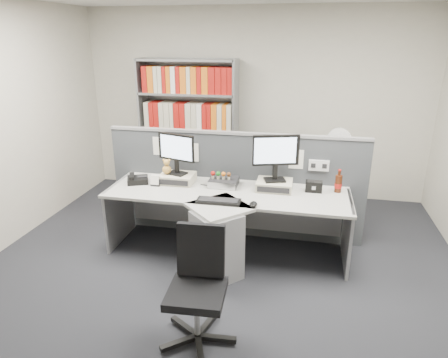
% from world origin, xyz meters
% --- Properties ---
extents(ground, '(5.50, 5.50, 0.00)m').
position_xyz_m(ground, '(0.00, 0.00, 0.00)').
color(ground, '#28292F').
rests_on(ground, ground).
extents(room_shell, '(5.04, 5.54, 2.72)m').
position_xyz_m(room_shell, '(0.00, 0.00, 1.79)').
color(room_shell, beige).
rests_on(room_shell, ground).
extents(partition, '(3.00, 0.08, 1.27)m').
position_xyz_m(partition, '(0.00, 1.25, 0.65)').
color(partition, '#3F4247').
rests_on(partition, ground).
extents(desk, '(2.60, 1.20, 0.72)m').
position_xyz_m(desk, '(0.00, 0.60, 0.46)').
color(desk, '#ADACA6').
rests_on(desk, ground).
extents(monitor_riser_left, '(0.38, 0.31, 0.10)m').
position_xyz_m(monitor_riser_left, '(-0.61, 0.98, 0.77)').
color(monitor_riser_left, '#BEB89E').
rests_on(monitor_riser_left, desk).
extents(monitor_riser_right, '(0.38, 0.31, 0.10)m').
position_xyz_m(monitor_riser_right, '(0.49, 0.98, 0.77)').
color(monitor_riser_right, '#BEB89E').
rests_on(monitor_riser_right, desk).
extents(monitor_left, '(0.44, 0.20, 0.46)m').
position_xyz_m(monitor_left, '(-0.61, 0.98, 1.10)').
color(monitor_left, black).
rests_on(monitor_left, monitor_riser_left).
extents(monitor_right, '(0.48, 0.22, 0.50)m').
position_xyz_m(monitor_right, '(0.49, 0.98, 1.12)').
color(monitor_right, black).
rests_on(monitor_right, monitor_riser_right).
extents(desktop_pc, '(0.31, 0.28, 0.08)m').
position_xyz_m(desktop_pc, '(-0.07, 0.98, 0.76)').
color(desktop_pc, black).
rests_on(desktop_pc, desk).
extents(figurines, '(0.23, 0.05, 0.09)m').
position_xyz_m(figurines, '(-0.10, 0.97, 0.85)').
color(figurines, '#BEB89E').
rests_on(figurines, desktop_pc).
extents(keyboard, '(0.45, 0.18, 0.03)m').
position_xyz_m(keyboard, '(-0.03, 0.51, 0.73)').
color(keyboard, black).
rests_on(keyboard, desk).
extents(mouse, '(0.08, 0.12, 0.05)m').
position_xyz_m(mouse, '(0.33, 0.47, 0.74)').
color(mouse, black).
rests_on(mouse, desk).
extents(desk_phone, '(0.29, 0.28, 0.10)m').
position_xyz_m(desk_phone, '(-1.05, 0.88, 0.76)').
color(desk_phone, black).
rests_on(desk_phone, desk).
extents(desk_calendar, '(0.10, 0.08, 0.12)m').
position_xyz_m(desk_calendar, '(-0.82, 0.83, 0.77)').
color(desk_calendar, black).
rests_on(desk_calendar, desk).
extents(plush_toy, '(0.10, 0.10, 0.18)m').
position_xyz_m(plush_toy, '(-0.72, 0.96, 0.89)').
color(plush_toy, '#C19240').
rests_on(plush_toy, monitor_riser_left).
extents(speaker, '(0.18, 0.10, 0.12)m').
position_xyz_m(speaker, '(0.91, 1.00, 0.78)').
color(speaker, black).
rests_on(speaker, desk).
extents(cola_bottle, '(0.08, 0.08, 0.25)m').
position_xyz_m(cola_bottle, '(1.16, 1.04, 0.81)').
color(cola_bottle, '#3F190A').
rests_on(cola_bottle, desk).
extents(shelving_unit, '(1.41, 0.40, 2.00)m').
position_xyz_m(shelving_unit, '(-0.90, 2.44, 0.98)').
color(shelving_unit, gray).
rests_on(shelving_unit, ground).
extents(filing_cabinet, '(0.45, 0.61, 0.70)m').
position_xyz_m(filing_cabinet, '(1.20, 1.99, 0.35)').
color(filing_cabinet, gray).
rests_on(filing_cabinet, ground).
extents(desk_fan, '(0.31, 0.18, 0.51)m').
position_xyz_m(desk_fan, '(1.20, 1.99, 1.02)').
color(desk_fan, white).
rests_on(desk_fan, filing_cabinet).
extents(office_chair, '(0.59, 0.61, 0.91)m').
position_xyz_m(office_chair, '(0.05, -0.56, 0.49)').
color(office_chair, silver).
rests_on(office_chair, ground).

